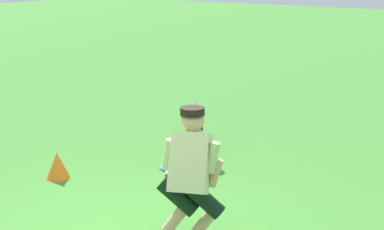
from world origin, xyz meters
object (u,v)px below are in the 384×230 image
person (191,173)px  dog (194,124)px  frisbee_flying (196,116)px  frisbee_held (173,169)px  training_cone (58,165)px

person → dog: size_ratio=1.42×
frisbee_flying → frisbee_held: (-1.09, 1.87, 0.02)m
frisbee_held → training_cone: frisbee_held is taller
frisbee_flying → person: bearing=125.0°
person → frisbee_flying: size_ratio=5.43×
dog → frisbee_held: 2.38m
frisbee_flying → frisbee_held: frisbee_held is taller
person → training_cone: person is taller
dog → training_cone: bearing=-58.3°
person → training_cone: 2.44m
frisbee_held → training_cone: bearing=-7.5°
person → frisbee_flying: 2.50m
frisbee_held → training_cone: (2.00, -0.26, -0.45)m
dog → frisbee_flying: bearing=7.0°
person → dog: person is taller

